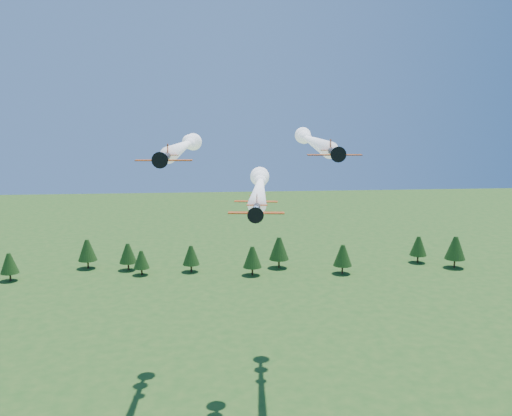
{
  "coord_description": "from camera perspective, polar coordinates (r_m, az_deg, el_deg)",
  "views": [
    {
      "loc": [
        -6.74,
        -80.83,
        55.04
      ],
      "look_at": [
        0.76,
        0.0,
        40.94
      ],
      "focal_mm": 40.0,
      "sensor_mm": 36.0,
      "label": 1
    }
  ],
  "objects": [
    {
      "name": "plane_lead",
      "position": [
        97.44,
        0.39,
        2.28
      ],
      "size": [
        9.99,
        42.95,
        3.7
      ],
      "rotation": [
        0.0,
        0.0,
        -0.12
      ],
      "color": "black",
      "rests_on": "ground"
    },
    {
      "name": "plane_left",
      "position": [
        108.76,
        -7.21,
        6.2
      ],
      "size": [
        9.06,
        48.74,
        3.7
      ],
      "rotation": [
        0.0,
        0.0,
        -0.07
      ],
      "color": "black",
      "rests_on": "ground"
    },
    {
      "name": "treeline",
      "position": [
        196.66,
        -0.44,
        -4.47
      ],
      "size": [
        157.19,
        21.02,
        11.19
      ],
      "color": "#382314",
      "rests_on": "ground"
    },
    {
      "name": "plane_slot",
      "position": [
        90.9,
        0.01,
        0.88
      ],
      "size": [
        7.03,
        7.69,
        2.45
      ],
      "rotation": [
        0.0,
        0.0,
        -0.17
      ],
      "color": "black",
      "rests_on": "ground"
    },
    {
      "name": "plane_right",
      "position": [
        112.66,
        5.51,
        6.75
      ],
      "size": [
        10.0,
        56.99,
        3.7
      ],
      "rotation": [
        0.0,
        0.0,
        -0.08
      ],
      "color": "black",
      "rests_on": "ground"
    }
  ]
}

